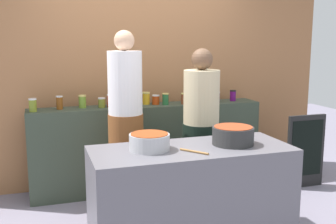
% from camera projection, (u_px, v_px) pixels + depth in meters
% --- Properties ---
extents(storefront_wall, '(4.80, 0.12, 3.00)m').
position_uv_depth(storefront_wall, '(140.00, 60.00, 4.93)').
color(storefront_wall, '#A06A42').
rests_on(storefront_wall, ground).
extents(display_shelf, '(2.70, 0.36, 1.00)m').
position_uv_depth(display_shelf, '(149.00, 147.00, 4.78)').
color(display_shelf, '#364133').
rests_on(display_shelf, ground).
extents(prep_table, '(1.70, 0.70, 0.86)m').
position_uv_depth(prep_table, '(191.00, 196.00, 3.48)').
color(prep_table, slate).
rests_on(prep_table, ground).
extents(preserve_jar_0, '(0.08, 0.08, 0.14)m').
position_uv_depth(preserve_jar_0, '(33.00, 105.00, 4.25)').
color(preserve_jar_0, olive).
rests_on(preserve_jar_0, display_shelf).
extents(preserve_jar_1, '(0.07, 0.07, 0.15)m').
position_uv_depth(preserve_jar_1, '(60.00, 103.00, 4.40)').
color(preserve_jar_1, brown).
rests_on(preserve_jar_1, display_shelf).
extents(preserve_jar_2, '(0.09, 0.09, 0.14)m').
position_uv_depth(preserve_jar_2, '(82.00, 101.00, 4.50)').
color(preserve_jar_2, olive).
rests_on(preserve_jar_2, display_shelf).
extents(preserve_jar_3, '(0.08, 0.08, 0.11)m').
position_uv_depth(preserve_jar_3, '(102.00, 103.00, 4.51)').
color(preserve_jar_3, olive).
rests_on(preserve_jar_3, display_shelf).
extents(preserve_jar_4, '(0.08, 0.08, 0.15)m').
position_uv_depth(preserve_jar_4, '(110.00, 101.00, 4.54)').
color(preserve_jar_4, '#AA1F0E').
rests_on(preserve_jar_4, display_shelf).
extents(preserve_jar_5, '(0.07, 0.07, 0.11)m').
position_uv_depth(preserve_jar_5, '(124.00, 102.00, 4.55)').
color(preserve_jar_5, brown).
rests_on(preserve_jar_5, display_shelf).
extents(preserve_jar_6, '(0.08, 0.08, 0.14)m').
position_uv_depth(preserve_jar_6, '(132.00, 100.00, 4.61)').
color(preserve_jar_6, '#441F4A').
rests_on(preserve_jar_6, display_shelf).
extents(preserve_jar_7, '(0.09, 0.09, 0.14)m').
position_uv_depth(preserve_jar_7, '(146.00, 98.00, 4.74)').
color(preserve_jar_7, gold).
rests_on(preserve_jar_7, display_shelf).
extents(preserve_jar_8, '(0.09, 0.09, 0.11)m').
position_uv_depth(preserve_jar_8, '(156.00, 100.00, 4.73)').
color(preserve_jar_8, '#AF380F').
rests_on(preserve_jar_8, display_shelf).
extents(preserve_jar_9, '(0.08, 0.08, 0.13)m').
position_uv_depth(preserve_jar_9, '(165.00, 99.00, 4.71)').
color(preserve_jar_9, '#236034').
rests_on(preserve_jar_9, display_shelf).
extents(preserve_jar_10, '(0.09, 0.09, 0.13)m').
position_uv_depth(preserve_jar_10, '(185.00, 99.00, 4.76)').
color(preserve_jar_10, brown).
rests_on(preserve_jar_10, display_shelf).
extents(preserve_jar_11, '(0.07, 0.07, 0.10)m').
position_uv_depth(preserve_jar_11, '(193.00, 99.00, 4.82)').
color(preserve_jar_11, yellow).
rests_on(preserve_jar_11, display_shelf).
extents(preserve_jar_12, '(0.08, 0.08, 0.13)m').
position_uv_depth(preserve_jar_12, '(204.00, 96.00, 4.96)').
color(preserve_jar_12, yellow).
rests_on(preserve_jar_12, display_shelf).
extents(preserve_jar_13, '(0.09, 0.09, 0.13)m').
position_uv_depth(preserve_jar_13, '(216.00, 97.00, 4.91)').
color(preserve_jar_13, '#541858').
rests_on(preserve_jar_13, display_shelf).
extents(preserve_jar_14, '(0.08, 0.08, 0.13)m').
position_uv_depth(preserve_jar_14, '(233.00, 95.00, 5.00)').
color(preserve_jar_14, '#58105E').
rests_on(preserve_jar_14, display_shelf).
extents(cooking_pot_left, '(0.33, 0.33, 0.14)m').
position_uv_depth(cooking_pot_left, '(149.00, 142.00, 3.33)').
color(cooking_pot_left, '#B7B7BC').
rests_on(cooking_pot_left, prep_table).
extents(cooking_pot_center, '(0.36, 0.36, 0.16)m').
position_uv_depth(cooking_pot_center, '(233.00, 136.00, 3.50)').
color(cooking_pot_center, '#2D2D2D').
rests_on(cooking_pot_center, prep_table).
extents(wooden_spoon, '(0.18, 0.22, 0.02)m').
position_uv_depth(wooden_spoon, '(194.00, 151.00, 3.26)').
color(wooden_spoon, '#9E703D').
rests_on(wooden_spoon, prep_table).
extents(cook_with_tongs, '(0.35, 0.35, 1.84)m').
position_uv_depth(cook_with_tongs, '(126.00, 131.00, 4.09)').
color(cook_with_tongs, brown).
rests_on(cook_with_tongs, ground).
extents(cook_in_cap, '(0.38, 0.38, 1.66)m').
position_uv_depth(cook_in_cap, '(201.00, 137.00, 4.22)').
color(cook_in_cap, black).
rests_on(cook_in_cap, ground).
extents(chalkboard_sign, '(0.49, 0.05, 0.88)m').
position_uv_depth(chalkboard_sign, '(306.00, 151.00, 4.83)').
color(chalkboard_sign, black).
rests_on(chalkboard_sign, ground).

